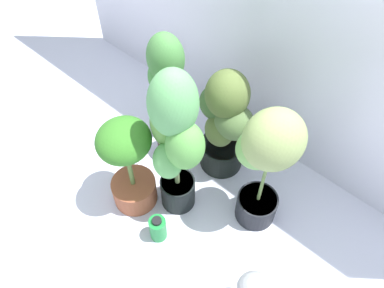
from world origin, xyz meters
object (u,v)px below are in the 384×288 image
(potted_plant_front_left, at_px, (126,159))
(nutrient_bottle, at_px, (158,228))
(potted_plant_back_center, at_px, (224,121))
(potted_plant_center, at_px, (175,138))
(potted_plant_back_left, at_px, (166,89))
(potted_plant_back_right, at_px, (266,159))

(potted_plant_front_left, relative_size, nutrient_bottle, 3.58)
(potted_plant_back_center, height_order, potted_plant_center, potted_plant_center)
(potted_plant_back_left, bearing_deg, nutrient_bottle, -53.31)
(potted_plant_back_left, height_order, potted_plant_front_left, potted_plant_back_left)
(potted_plant_back_center, height_order, potted_plant_back_left, potted_plant_back_left)
(potted_plant_front_left, bearing_deg, potted_plant_back_left, 100.15)
(potted_plant_back_right, bearing_deg, potted_plant_back_center, 157.52)
(potted_plant_back_left, relative_size, potted_plant_front_left, 1.40)
(potted_plant_front_left, bearing_deg, potted_plant_back_right, 32.15)
(potted_plant_back_center, distance_m, potted_plant_center, 0.45)
(potted_plant_back_left, distance_m, potted_plant_back_right, 0.70)
(potted_plant_back_center, xyz_separation_m, potted_plant_back_right, (0.37, -0.15, 0.13))
(potted_plant_center, distance_m, nutrient_bottle, 0.59)
(nutrient_bottle, bearing_deg, potted_plant_back_left, 126.69)
(potted_plant_back_center, height_order, potted_plant_front_left, potted_plant_back_center)
(potted_plant_back_center, xyz_separation_m, potted_plant_center, (-0.01, -0.40, 0.21))
(potted_plant_back_right, xyz_separation_m, nutrient_bottle, (-0.32, -0.48, -0.46))
(potted_plant_center, relative_size, potted_plant_back_right, 1.18)
(potted_plant_back_center, bearing_deg, potted_plant_center, -91.90)
(potted_plant_back_right, bearing_deg, nutrient_bottle, -123.56)
(potted_plant_back_left, height_order, nutrient_bottle, potted_plant_back_left)
(potted_plant_back_left, xyz_separation_m, potted_plant_back_right, (0.70, -0.02, -0.02))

